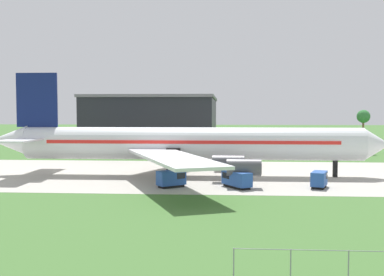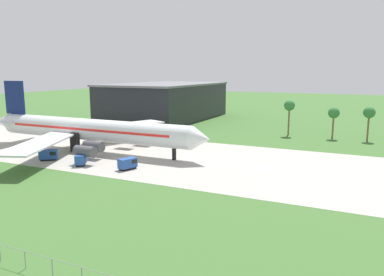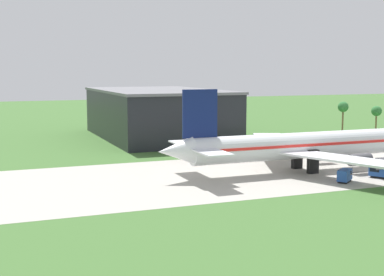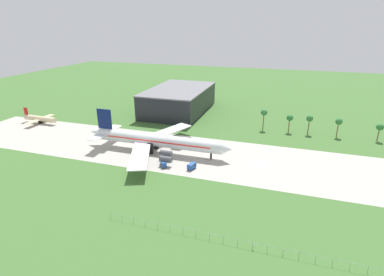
% 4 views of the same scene
% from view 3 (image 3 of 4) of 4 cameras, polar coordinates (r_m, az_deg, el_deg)
% --- Properties ---
extents(jet_airliner, '(72.46, 61.50, 18.66)m').
position_cam_3_polar(jet_airliner, '(123.08, 12.64, -0.75)').
color(jet_airliner, white).
rests_on(jet_airliner, ground_plane).
extents(baggage_tug, '(4.62, 4.18, 2.60)m').
position_cam_3_polar(baggage_tug, '(112.70, 15.99, -3.85)').
color(baggage_tug, black).
rests_on(baggage_tug, ground_plane).
extents(fuel_truck, '(4.69, 5.86, 2.53)m').
position_cam_3_polar(fuel_truck, '(119.10, 19.66, -3.42)').
color(fuel_truck, black).
rests_on(fuel_truck, ground_plane).
extents(terminal_building, '(36.72, 61.20, 16.09)m').
position_cam_3_polar(terminal_building, '(179.28, -3.73, 2.63)').
color(terminal_building, black).
rests_on(terminal_building, ground_plane).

